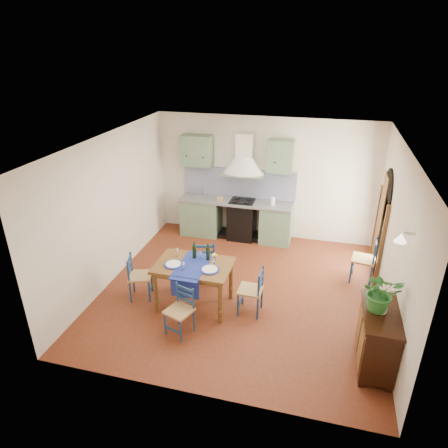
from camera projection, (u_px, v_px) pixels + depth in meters
The scene contains 13 objects.
floor at pixel (240, 291), 7.50m from camera, with size 5.00×5.00×0.00m, color #4E2410.
back_wall at pixel (243, 194), 9.17m from camera, with size 5.00×0.96×2.80m.
right_wall at pixel (392, 236), 6.60m from camera, with size 0.26×5.00×2.80m.
left_wall at pixel (111, 209), 7.48m from camera, with size 0.04×5.00×2.80m, color beige.
ceiling at pixel (243, 143), 6.32m from camera, with size 5.00×5.00×0.01m, color silver.
dining_table at pixel (194, 269), 6.80m from camera, with size 1.30×0.98×1.14m.
chair_near at pixel (180, 310), 6.27m from camera, with size 0.48×0.48×0.81m.
chair_far at pixel (204, 261), 7.56m from camera, with size 0.53×0.53×0.93m.
chair_left at pixel (139, 276), 7.14m from camera, with size 0.49×0.49×0.84m.
chair_right at pixel (252, 291), 6.73m from camera, with size 0.41×0.41×0.85m.
chair_spare at pixel (365, 260), 7.61m from camera, with size 0.48×0.48×0.90m.
sideboard at pixel (377, 337), 5.58m from camera, with size 0.50×1.05×0.94m.
potted_plant at pixel (381, 292), 5.33m from camera, with size 0.51×0.44×0.57m, color #296F2D.
Camera 1 is at (1.30, -6.14, 4.29)m, focal length 32.00 mm.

